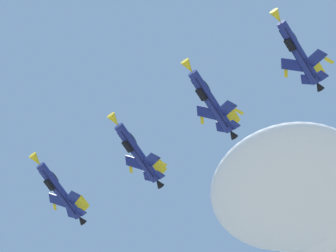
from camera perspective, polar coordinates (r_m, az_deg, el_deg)
cloud_high_distant at (r=244.12m, az=9.05°, el=-4.54°), size 50.60×43.14×14.01m
fighter_jet_lead at (r=130.21m, az=9.56°, el=5.45°), size 8.44×15.50×6.84m
fighter_jet_left_wing at (r=128.82m, az=3.15°, el=1.90°), size 8.29×15.50×7.16m
fighter_jet_right_wing at (r=134.52m, az=-2.32°, el=-1.91°), size 8.33×15.50×7.08m
fighter_jet_left_outer at (r=140.51m, az=-8.05°, el=-4.68°), size 8.50×15.50×6.68m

